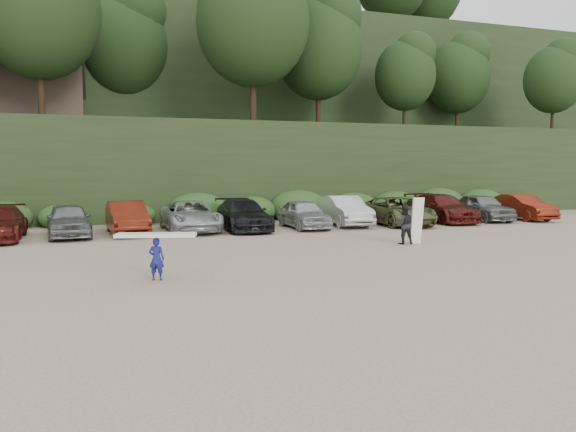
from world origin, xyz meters
name	(u,v)px	position (x,y,z in m)	size (l,w,h in m)	color
ground	(326,260)	(0.00, 0.00, 0.00)	(120.00, 120.00, 0.00)	tan
hillside_backdrop	(173,80)	(-0.26, 35.93, 11.22)	(90.00, 41.50, 28.00)	black
parked_cars	(221,215)	(-1.47, 10.06, 0.78)	(39.62, 6.31, 1.63)	#9E9EA2
child_surfer	(156,248)	(-5.90, -1.54, 0.91)	(2.33, 1.20, 1.34)	navy
adult_surfer	(405,224)	(4.70, 2.69, 0.84)	(1.29, 0.78, 1.95)	black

